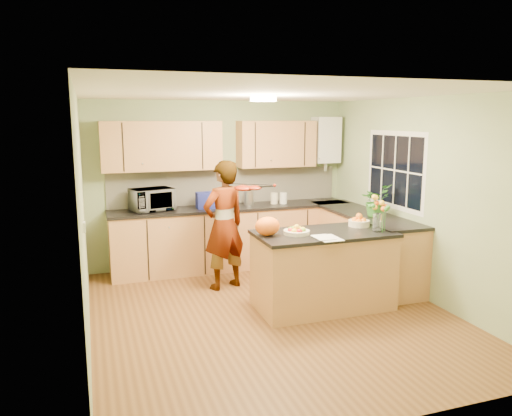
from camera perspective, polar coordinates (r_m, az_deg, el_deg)
name	(u,v)px	position (r m, az deg, el deg)	size (l,w,h in m)	color
floor	(271,314)	(5.92, 1.78, -12.02)	(4.50, 4.50, 0.00)	brown
ceiling	(273,94)	(5.48, 1.93, 12.93)	(4.00, 4.50, 0.02)	white
wall_back	(220,184)	(7.69, -4.08, 2.80)	(4.00, 0.02, 2.50)	gray
wall_front	(386,263)	(3.61, 14.64, -6.07)	(4.00, 0.02, 2.50)	gray
wall_left	(83,220)	(5.22, -19.17, -1.29)	(0.02, 4.50, 2.50)	gray
wall_right	(422,199)	(6.54, 18.48, 0.98)	(0.02, 4.50, 2.50)	gray
back_counter	(233,237)	(7.57, -2.69, -3.30)	(3.64, 0.62, 0.94)	tan
right_counter	(363,245)	(7.21, 12.14, -4.20)	(0.62, 2.24, 0.94)	tan
splashback	(227,187)	(7.71, -3.33, 2.46)	(3.60, 0.02, 0.52)	beige
upper_cabinets	(211,145)	(7.43, -5.13, 7.18)	(3.20, 0.34, 0.70)	tan
boiler	(326,140)	(8.09, 7.99, 7.70)	(0.40, 0.30, 0.86)	white
window_right	(395,170)	(6.98, 15.60, 4.18)	(0.01, 1.30, 1.05)	white
light_switch	(84,227)	(4.62, -19.02, -2.09)	(0.02, 0.09, 0.09)	white
ceiling_lamp	(263,98)	(5.76, 0.84, 12.42)	(0.30, 0.30, 0.07)	#FFEABF
peninsula_island	(323,270)	(6.02, 7.68, -7.02)	(1.62, 0.83, 0.93)	tan
fruit_dish	(297,230)	(5.74, 4.67, -2.58)	(0.30, 0.30, 0.11)	beige
orange_bowl	(359,221)	(6.27, 11.69, -1.47)	(0.26, 0.26, 0.15)	beige
flower_vase	(378,205)	(5.98, 13.78, 0.28)	(0.25, 0.25, 0.47)	silver
orange_bag	(268,226)	(5.65, 1.32, -2.09)	(0.29, 0.24, 0.22)	orange
papers	(328,238)	(5.59, 8.24, -3.40)	(0.24, 0.33, 0.01)	silver
violinist	(224,225)	(6.57, -3.67, -1.98)	(0.62, 0.41, 1.71)	tan
violin	(243,188)	(6.32, -1.45, 2.29)	(0.56, 0.22, 0.11)	#4C1304
microwave	(152,200)	(7.25, -11.82, 0.95)	(0.57, 0.39, 0.32)	white
blue_box	(207,200)	(7.34, -5.68, 0.89)	(0.29, 0.21, 0.23)	navy
kettle	(249,197)	(7.55, -0.81, 1.26)	(0.16, 0.16, 0.30)	#B4B4B9
jar_cream	(274,198)	(7.68, 2.09, 1.12)	(0.11, 0.11, 0.17)	beige
jar_white	(283,198)	(7.69, 3.15, 1.13)	(0.11, 0.11, 0.17)	white
potted_plant	(376,200)	(6.85, 13.50, 0.85)	(0.39, 0.34, 0.43)	#347828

